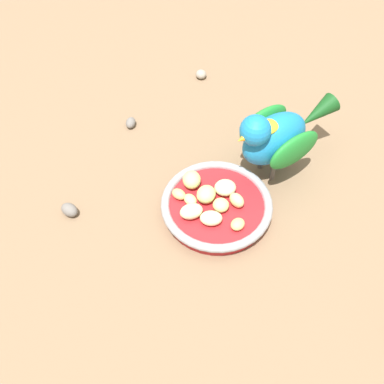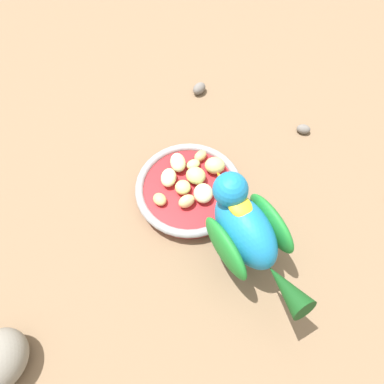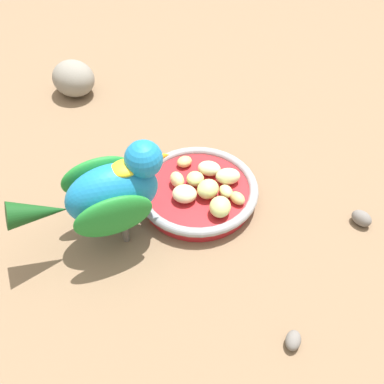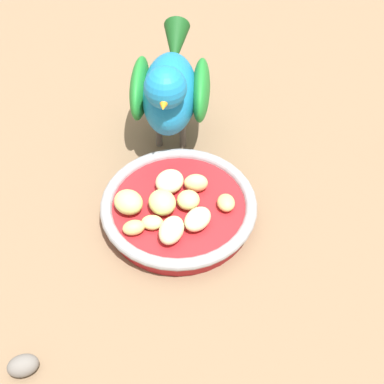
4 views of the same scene
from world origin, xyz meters
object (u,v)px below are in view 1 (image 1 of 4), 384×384
object	(u,v)px
apple_piece_5	(191,211)
pebble_0	(201,74)
apple_piece_9	(190,200)
apple_piece_0	(206,194)
apple_piece_1	(192,180)
apple_piece_2	(221,205)
apple_piece_7	(237,199)
apple_piece_8	(179,194)
apple_piece_4	(211,218)
feeding_bowl	(215,205)
pebble_1	(69,210)
parrot	(277,135)
apple_piece_6	(238,224)
apple_piece_3	(224,187)
pebble_2	(131,123)

from	to	relation	value
apple_piece_5	pebble_0	world-z (taller)	apple_piece_5
apple_piece_9	apple_piece_0	bearing A→B (deg)	-45.71
apple_piece_1	apple_piece_5	xyz separation A→B (m)	(-0.06, -0.03, -0.00)
apple_piece_0	pebble_0	bearing A→B (deg)	30.19
apple_piece_2	apple_piece_1	bearing A→B (deg)	72.13
apple_piece_7	apple_piece_8	size ratio (longest dim) A/B	1.12
apple_piece_8	apple_piece_1	bearing A→B (deg)	-8.88
apple_piece_4	apple_piece_5	world-z (taller)	apple_piece_5
feeding_bowl	pebble_0	xyz separation A→B (m)	(0.30, 0.19, -0.01)
apple_piece_0	pebble_1	world-z (taller)	apple_piece_0
parrot	feeding_bowl	bearing A→B (deg)	6.59
apple_piece_6	apple_piece_3	bearing A→B (deg)	44.21
apple_piece_4	parrot	distance (m)	0.18
apple_piece_7	pebble_2	bearing A→B (deg)	72.83
apple_piece_7	pebble_2	size ratio (longest dim) A/B	1.09
feeding_bowl	apple_piece_5	bearing A→B (deg)	153.02
apple_piece_5	apple_piece_7	bearing A→B (deg)	-42.09
apple_piece_3	apple_piece_7	distance (m)	0.03
apple_piece_0	apple_piece_2	bearing A→B (deg)	-100.60
apple_piece_3	apple_piece_9	size ratio (longest dim) A/B	1.46
pebble_0	parrot	bearing A→B (deg)	-125.57
apple_piece_1	apple_piece_6	world-z (taller)	apple_piece_1
apple_piece_5	apple_piece_9	world-z (taller)	apple_piece_5
apple_piece_4	apple_piece_5	xyz separation A→B (m)	(-0.00, 0.03, 0.00)
apple_piece_0	pebble_1	distance (m)	0.23
feeding_bowl	apple_piece_9	distance (m)	0.04
apple_piece_3	pebble_2	xyz separation A→B (m)	(0.07, 0.24, -0.02)
apple_piece_7	pebble_1	xyz separation A→B (m)	(-0.14, 0.24, -0.02)
apple_piece_4	apple_piece_9	world-z (taller)	apple_piece_4
apple_piece_0	pebble_0	size ratio (longest dim) A/B	1.46
apple_piece_3	apple_piece_5	xyz separation A→B (m)	(-0.07, 0.02, 0.00)
apple_piece_3	apple_piece_8	distance (m)	0.08
apple_piece_1	pebble_0	bearing A→B (deg)	25.96
feeding_bowl	apple_piece_9	world-z (taller)	apple_piece_9
apple_piece_6	pebble_2	size ratio (longest dim) A/B	0.95
apple_piece_0	apple_piece_2	size ratio (longest dim) A/B	1.29
apple_piece_4	pebble_2	world-z (taller)	apple_piece_4
apple_piece_8	parrot	distance (m)	0.19
apple_piece_3	apple_piece_6	world-z (taller)	apple_piece_3
apple_piece_4	apple_piece_6	bearing A→B (deg)	-73.40
apple_piece_3	apple_piece_5	size ratio (longest dim) A/B	0.97
apple_piece_1	feeding_bowl	bearing A→B (deg)	-106.77
apple_piece_7	parrot	bearing A→B (deg)	-6.33
feeding_bowl	apple_piece_2	distance (m)	0.02
apple_piece_4	pebble_2	size ratio (longest dim) A/B	1.38
apple_piece_5	apple_piece_7	distance (m)	0.08
apple_piece_2	parrot	xyz separation A→B (m)	(0.14, -0.03, 0.06)
apple_piece_6	apple_piece_7	size ratio (longest dim) A/B	0.87
apple_piece_2	pebble_2	world-z (taller)	apple_piece_2
apple_piece_4	apple_piece_8	size ratio (longest dim) A/B	1.42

